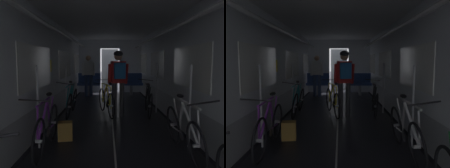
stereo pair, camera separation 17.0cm
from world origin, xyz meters
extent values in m
cube|color=black|center=(-1.41, 3.25, 0.00)|extent=(0.08, 11.50, 0.01)
cube|color=black|center=(1.41, 3.25, 0.00)|extent=(0.08, 11.50, 0.01)
cube|color=beige|center=(0.00, 3.25, 0.00)|extent=(0.03, 11.27, 0.00)
cube|color=#9EA0A5|center=(-1.51, 3.25, 0.30)|extent=(0.12, 11.50, 0.60)
cube|color=silver|center=(-1.51, 3.25, 1.53)|extent=(0.12, 11.50, 1.85)
cube|color=white|center=(-1.45, 2.67, 1.35)|extent=(0.02, 1.90, 0.80)
cube|color=white|center=(-1.45, 5.55, 1.35)|extent=(0.02, 1.90, 0.80)
cube|color=white|center=(-1.45, 8.42, 1.35)|extent=(0.02, 1.90, 0.80)
cube|color=yellow|center=(-1.45, 3.68, 1.35)|extent=(0.01, 0.20, 0.28)
cylinder|color=white|center=(-1.17, 3.25, 2.10)|extent=(0.07, 11.04, 0.07)
cylinder|color=#B7BABF|center=(-1.27, 2.10, 0.70)|extent=(0.04, 0.04, 1.40)
cylinder|color=#B7BABF|center=(-1.27, 4.70, 0.70)|extent=(0.04, 0.04, 1.40)
cube|color=#9EA0A5|center=(1.51, 3.25, 0.30)|extent=(0.12, 11.50, 0.60)
cube|color=silver|center=(1.51, 3.25, 1.53)|extent=(0.12, 11.50, 1.85)
cube|color=white|center=(1.45, 2.67, 1.35)|extent=(0.02, 1.90, 0.80)
cube|color=white|center=(1.45, 5.55, 1.35)|extent=(0.02, 1.90, 0.80)
cube|color=white|center=(1.45, 8.42, 1.35)|extent=(0.02, 1.90, 0.80)
cube|color=yellow|center=(1.45, 3.22, 1.35)|extent=(0.01, 0.20, 0.28)
cylinder|color=white|center=(1.17, 3.25, 2.10)|extent=(0.07, 11.04, 0.07)
cylinder|color=#B7BABF|center=(1.27, 2.10, 0.70)|extent=(0.04, 0.04, 1.40)
cylinder|color=#B7BABF|center=(1.27, 4.70, 0.70)|extent=(0.04, 0.04, 1.40)
cube|color=silver|center=(-0.95, 9.06, 1.23)|extent=(1.00, 0.12, 2.45)
cube|color=silver|center=(0.95, 9.06, 1.23)|extent=(1.00, 0.12, 2.45)
cube|color=silver|center=(0.00, 9.06, 2.25)|extent=(0.90, 0.12, 0.40)
cube|color=#4C4F54|center=(0.00, 9.76, 1.03)|extent=(0.81, 0.04, 2.05)
cube|color=white|center=(0.00, 3.25, 2.51)|extent=(3.14, 11.62, 0.12)
cylinder|color=gray|center=(-0.90, 8.00, 0.22)|extent=(0.12, 0.12, 0.44)
cube|color=#2D4784|center=(-0.90, 8.00, 0.49)|extent=(0.96, 0.44, 0.10)
cube|color=#2D4784|center=(-0.90, 8.19, 0.74)|extent=(0.96, 0.08, 0.40)
torus|color=gray|center=(-1.33, 8.22, 0.94)|extent=(0.14, 0.14, 0.02)
cylinder|color=gray|center=(0.90, 8.00, 0.22)|extent=(0.12, 0.12, 0.44)
cube|color=#2D4784|center=(0.90, 8.00, 0.49)|extent=(0.96, 0.44, 0.10)
cube|color=#2D4784|center=(0.90, 8.19, 0.74)|extent=(0.96, 0.08, 0.40)
torus|color=gray|center=(0.47, 8.22, 0.94)|extent=(0.14, 0.14, 0.02)
torus|color=black|center=(0.95, 3.94, 0.33)|extent=(0.16, 0.68, 0.67)
cylinder|color=#B2B2B7|center=(0.95, 3.94, 0.33)|extent=(0.10, 0.06, 0.06)
torus|color=black|center=(1.05, 4.96, 0.33)|extent=(0.16, 0.68, 0.67)
cylinder|color=#B2B2B7|center=(1.05, 4.96, 0.33)|extent=(0.10, 0.06, 0.06)
cylinder|color=black|center=(1.00, 4.65, 0.55)|extent=(0.05, 0.54, 0.56)
cylinder|color=black|center=(0.96, 4.24, 0.55)|extent=(0.12, 0.34, 0.55)
cylinder|color=black|center=(0.96, 4.49, 0.82)|extent=(0.12, 0.82, 0.04)
cylinder|color=black|center=(0.94, 4.01, 0.57)|extent=(0.06, 0.17, 0.49)
cylinder|color=black|center=(0.98, 4.17, 0.31)|extent=(0.07, 0.45, 0.07)
cylinder|color=black|center=(1.03, 4.93, 0.57)|extent=(0.08, 0.09, 0.49)
cylinder|color=black|center=(1.00, 4.39, 0.29)|extent=(0.04, 0.17, 0.17)
ellipsoid|color=black|center=(0.91, 4.07, 0.88)|extent=(0.12, 0.25, 0.07)
cylinder|color=black|center=(1.00, 4.95, 0.92)|extent=(0.44, 0.07, 0.06)
torus|color=black|center=(1.05, 2.30, 0.33)|extent=(0.13, 0.67, 0.67)
cylinder|color=#B2B2B7|center=(1.05, 2.30, 0.33)|extent=(0.10, 0.05, 0.06)
torus|color=black|center=(1.07, 1.28, 0.33)|extent=(0.13, 0.67, 0.67)
cylinder|color=#B2B2B7|center=(1.07, 1.28, 0.33)|extent=(0.10, 0.05, 0.06)
cylinder|color=silver|center=(1.10, 1.60, 0.55)|extent=(0.12, 0.54, 0.56)
cylinder|color=silver|center=(1.09, 2.01, 0.55)|extent=(0.10, 0.34, 0.55)
cylinder|color=silver|center=(1.13, 1.75, 0.81)|extent=(0.05, 0.82, 0.04)
cylinder|color=silver|center=(1.09, 2.23, 0.57)|extent=(0.09, 0.16, 0.49)
cylinder|color=silver|center=(1.06, 2.08, 0.31)|extent=(0.03, 0.45, 0.07)
cylinder|color=silver|center=(1.10, 1.31, 0.57)|extent=(0.09, 0.09, 0.49)
cylinder|color=black|center=(1.06, 1.85, 0.29)|extent=(0.04, 0.17, 0.17)
ellipsoid|color=black|center=(1.13, 2.18, 0.87)|extent=(0.10, 0.24, 0.07)
cylinder|color=black|center=(1.15, 1.29, 0.91)|extent=(0.44, 0.03, 0.08)
torus|color=black|center=(-1.09, 4.97, 0.33)|extent=(0.14, 0.67, 0.67)
cylinder|color=#B2B2B7|center=(-1.09, 4.97, 0.33)|extent=(0.10, 0.05, 0.06)
torus|color=black|center=(-1.08, 3.95, 0.33)|extent=(0.14, 0.67, 0.67)
cylinder|color=#B2B2B7|center=(-1.08, 3.95, 0.33)|extent=(0.10, 0.05, 0.06)
cylinder|color=teal|center=(-1.12, 4.26, 0.55)|extent=(0.12, 0.54, 0.56)
cylinder|color=teal|center=(-1.12, 4.67, 0.55)|extent=(0.12, 0.34, 0.55)
cylinder|color=teal|center=(-1.16, 4.42, 0.81)|extent=(0.05, 0.82, 0.04)
cylinder|color=teal|center=(-1.13, 4.90, 0.57)|extent=(0.10, 0.16, 0.49)
cylinder|color=teal|center=(-1.08, 4.74, 0.31)|extent=(0.04, 0.45, 0.07)
cylinder|color=teal|center=(-1.12, 3.98, 0.57)|extent=(0.10, 0.09, 0.49)
cylinder|color=black|center=(-1.08, 4.52, 0.29)|extent=(0.04, 0.17, 0.17)
ellipsoid|color=black|center=(-1.17, 4.85, 0.87)|extent=(0.10, 0.24, 0.07)
cylinder|color=black|center=(-1.17, 3.96, 0.91)|extent=(0.44, 0.03, 0.09)
torus|color=black|center=(-1.12, 2.50, 0.33)|extent=(0.10, 0.67, 0.67)
cylinder|color=#B2B2B7|center=(-1.12, 2.50, 0.33)|extent=(0.09, 0.05, 0.06)
torus|color=black|center=(-1.09, 1.48, 0.33)|extent=(0.10, 0.67, 0.67)
cylinder|color=#B2B2B7|center=(-1.09, 1.48, 0.33)|extent=(0.09, 0.05, 0.06)
cylinder|color=purple|center=(-1.11, 1.80, 0.55)|extent=(0.06, 0.54, 0.56)
cylinder|color=purple|center=(-1.13, 2.21, 0.55)|extent=(0.08, 0.34, 0.55)
cylinder|color=purple|center=(-1.13, 1.95, 0.82)|extent=(0.06, 0.82, 0.04)
cylinder|color=purple|center=(-1.14, 2.43, 0.58)|extent=(0.05, 0.16, 0.49)
cylinder|color=purple|center=(-1.11, 2.28, 0.31)|extent=(0.04, 0.45, 0.07)
cylinder|color=purple|center=(-1.10, 1.51, 0.58)|extent=(0.06, 0.09, 0.49)
cylinder|color=black|center=(-1.10, 2.05, 0.29)|extent=(0.03, 0.17, 0.17)
ellipsoid|color=black|center=(-1.15, 2.38, 0.88)|extent=(0.10, 0.24, 0.07)
cylinder|color=black|center=(-1.13, 1.49, 0.92)|extent=(0.44, 0.04, 0.05)
cylinder|color=#2D2D33|center=(0.06, 4.22, 0.45)|extent=(0.13, 0.13, 0.90)
cylinder|color=#2D2D33|center=(0.26, 4.25, 0.45)|extent=(0.13, 0.13, 0.90)
cube|color=red|center=(0.16, 4.23, 1.18)|extent=(0.39, 0.28, 0.56)
cylinder|color=red|center=(-0.06, 4.22, 1.13)|extent=(0.12, 0.21, 0.53)
cylinder|color=red|center=(0.38, 4.29, 1.13)|extent=(0.12, 0.21, 0.53)
sphere|color=tan|center=(0.16, 4.23, 1.58)|extent=(0.21, 0.21, 0.21)
ellipsoid|color=black|center=(0.16, 4.23, 1.65)|extent=(0.28, 0.32, 0.16)
cube|color=#1E5693|center=(0.19, 4.07, 1.22)|extent=(0.30, 0.20, 0.40)
torus|color=black|center=(-0.02, 3.99, 0.33)|extent=(0.21, 0.66, 0.67)
cylinder|color=#B2B2B7|center=(-0.02, 3.99, 0.33)|extent=(0.10, 0.07, 0.05)
torus|color=black|center=(-0.28, 4.98, 0.33)|extent=(0.21, 0.66, 0.67)
cylinder|color=#B2B2B7|center=(-0.28, 4.98, 0.33)|extent=(0.10, 0.07, 0.05)
cylinder|color=yellow|center=(-0.20, 4.68, 0.55)|extent=(0.16, 0.53, 0.56)
cylinder|color=yellow|center=(-0.09, 4.28, 0.55)|extent=(0.13, 0.34, 0.55)
cylinder|color=yellow|center=(-0.15, 4.53, 0.82)|extent=(0.24, 0.80, 0.03)
cylinder|color=yellow|center=(-0.04, 4.06, 0.58)|extent=(0.05, 0.17, 0.49)
cylinder|color=yellow|center=(-0.08, 4.21, 0.31)|extent=(0.14, 0.44, 0.07)
cylinder|color=yellow|center=(-0.27, 4.95, 0.58)|extent=(0.06, 0.09, 0.49)
cylinder|color=black|center=(-0.14, 4.43, 0.29)|extent=(0.06, 0.17, 0.17)
ellipsoid|color=black|center=(-0.04, 4.11, 0.88)|extent=(0.15, 0.26, 0.06)
cylinder|color=black|center=(-0.26, 4.97, 0.92)|extent=(0.43, 0.13, 0.03)
cylinder|color=#384C75|center=(-0.80, 7.70, 0.45)|extent=(0.13, 0.13, 0.90)
cylinder|color=#384C75|center=(-1.00, 7.70, 0.45)|extent=(0.13, 0.13, 0.90)
cube|color=silver|center=(-0.90, 7.70, 1.18)|extent=(0.36, 0.22, 0.56)
cylinder|color=silver|center=(-0.68, 7.68, 1.13)|extent=(0.09, 0.20, 0.53)
cylinder|color=silver|center=(-1.12, 7.68, 1.13)|extent=(0.09, 0.20, 0.53)
sphere|color=tan|center=(-0.90, 7.70, 1.58)|extent=(0.21, 0.21, 0.21)
cube|color=olive|center=(-0.90, 2.48, 0.17)|extent=(0.28, 0.23, 0.34)
camera|label=1|loc=(-0.11, -1.63, 1.46)|focal=36.38mm
camera|label=2|loc=(0.06, -1.63, 1.46)|focal=36.38mm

